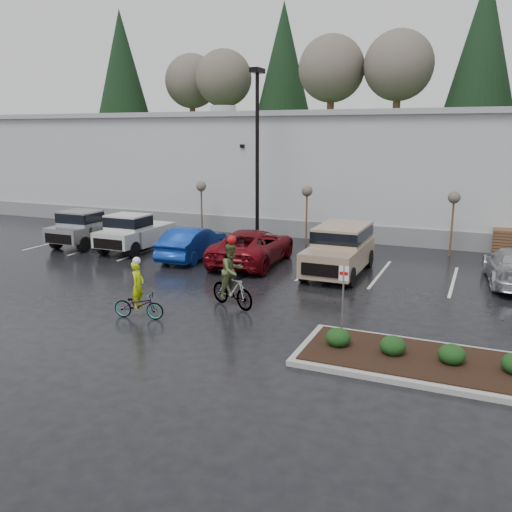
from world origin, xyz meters
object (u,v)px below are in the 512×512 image
at_px(cyclist_hivis, 138,299).
at_px(sapling_mid, 307,194).
at_px(cyclist_olive, 232,282).
at_px(pallet_stack_a, 505,243).
at_px(fire_lane_sign, 343,291).
at_px(lamppost, 257,138).
at_px(suv_tan, 339,251).
at_px(pickup_silver, 92,226).
at_px(pickup_white, 139,231).
at_px(car_blue, 193,243).
at_px(sapling_west, 201,189).
at_px(sapling_east, 454,201).
at_px(car_red, 253,246).

bearing_deg(cyclist_hivis, sapling_mid, -15.72).
height_order(cyclist_hivis, cyclist_olive, cyclist_olive).
relative_size(pallet_stack_a, fire_lane_sign, 0.61).
bearing_deg(cyclist_olive, lamppost, 41.25).
height_order(sapling_mid, suv_tan, sapling_mid).
bearing_deg(pickup_silver, sapling_mid, 23.65).
bearing_deg(pickup_white, cyclist_hivis, -55.10).
bearing_deg(cyclist_olive, pickup_white, 74.48).
xyz_separation_m(pickup_silver, car_blue, (6.78, -0.88, -0.20)).
distance_m(lamppost, pickup_white, 7.90).
distance_m(suv_tan, cyclist_olive, 6.33).
relative_size(sapling_west, pallet_stack_a, 2.37).
height_order(sapling_east, cyclist_olive, sapling_east).
relative_size(sapling_east, cyclist_olive, 1.25).
relative_size(sapling_east, fire_lane_sign, 1.45).
height_order(fire_lane_sign, pickup_silver, fire_lane_sign).
height_order(sapling_east, car_red, sapling_east).
height_order(fire_lane_sign, cyclist_olive, cyclist_olive).
bearing_deg(lamppost, car_red, -69.49).
xyz_separation_m(fire_lane_sign, pickup_silver, (-16.03, 8.10, -0.43)).
relative_size(lamppost, sapling_west, 2.88).
relative_size(sapling_west, pickup_white, 0.62).
height_order(pallet_stack_a, car_blue, car_blue).
bearing_deg(sapling_west, sapling_mid, 0.00).
distance_m(pallet_stack_a, pickup_white, 18.52).
distance_m(sapling_east, fire_lane_sign, 13.06).
height_order(lamppost, cyclist_olive, lamppost).
xyz_separation_m(pickup_white, cyclist_hivis, (6.34, -9.09, -0.33)).
distance_m(sapling_mid, sapling_east, 7.50).
bearing_deg(lamppost, suv_tan, -38.79).
distance_m(lamppost, cyclist_olive, 12.15).
bearing_deg(suv_tan, sapling_mid, 120.28).
relative_size(sapling_west, suv_tan, 0.63).
xyz_separation_m(lamppost, pickup_white, (-5.09, -3.79, -4.71)).
bearing_deg(sapling_east, pallet_stack_a, 21.80).
relative_size(pallet_stack_a, pickup_white, 0.26).
distance_m(pickup_silver, cyclist_hivis, 13.19).
bearing_deg(cyclist_olive, pickup_silver, 82.36).
bearing_deg(cyclist_hivis, car_red, -13.17).
height_order(lamppost, pallet_stack_a, lamppost).
relative_size(pickup_silver, car_blue, 1.10).
bearing_deg(sapling_west, pickup_white, -102.84).
height_order(sapling_mid, fire_lane_sign, sapling_mid).
height_order(sapling_east, cyclist_hivis, sapling_east).
bearing_deg(cyclist_olive, suv_tan, 1.86).
xyz_separation_m(lamppost, suv_tan, (5.81, -4.67, -4.66)).
bearing_deg(car_blue, cyclist_olive, 126.74).
distance_m(sapling_east, cyclist_hivis, 16.53).
xyz_separation_m(sapling_east, car_red, (-8.37, -5.37, -1.92)).
xyz_separation_m(sapling_west, car_red, (5.63, -5.37, -1.92)).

